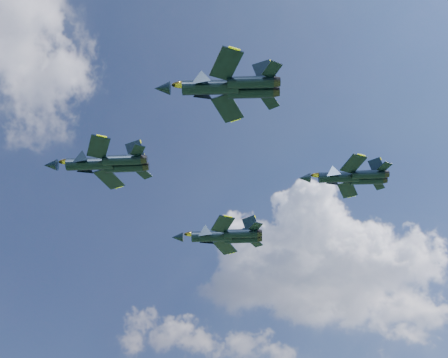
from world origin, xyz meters
TOP-DOWN VIEW (x-y plane):
  - jet_lead at (-13.32, 10.60)m, footprint 15.83×15.18m
  - jet_left at (-9.19, -14.72)m, footprint 16.23×15.17m
  - jet_right at (15.23, 15.08)m, footprint 16.21×15.63m
  - jet_slot at (17.82, -13.93)m, footprint 13.37×12.62m

SIDE VIEW (x-z plane):
  - jet_slot at x=17.82m, z-range 64.20..67.74m
  - jet_left at x=-9.19m, z-range 65.35..69.63m
  - jet_right at x=15.23m, z-range 65.52..69.85m
  - jet_lead at x=-13.32m, z-range 65.62..69.84m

